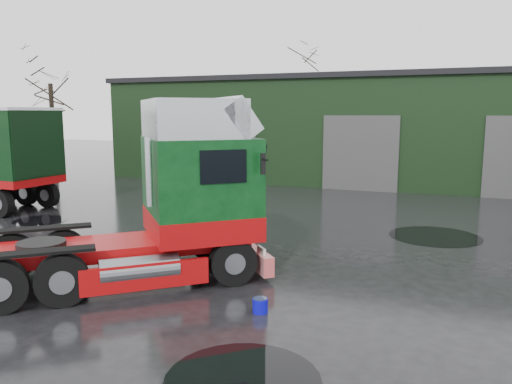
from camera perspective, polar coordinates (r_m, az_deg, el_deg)
ground at (r=14.96m, az=-5.58°, el=-7.02°), size 100.00×100.00×0.00m
warehouse at (r=33.11m, az=13.69°, el=7.08°), size 32.40×12.40×6.30m
hero_tractor at (r=12.44m, az=-15.56°, el=0.04°), size 7.46×7.13×4.51m
wash_bucket at (r=10.66m, az=0.48°, el=-12.85°), size 0.40×0.40×0.30m
tree_left at (r=34.22m, az=-22.29°, el=8.56°), size 4.40×4.40×8.50m
tree_back_a at (r=44.60m, az=5.25°, el=9.77°), size 4.40×4.40×9.50m
tree_back_b at (r=42.91m, az=26.38°, el=7.58°), size 4.40×4.40×7.50m
puddle_1 at (r=17.96m, az=19.77°, el=-4.78°), size 3.01×3.01×0.01m
puddle_3 at (r=8.33m, az=-1.53°, el=-20.61°), size 2.48×2.48×0.01m
puddle_4 at (r=21.10m, az=-23.46°, el=-3.00°), size 2.03×2.03×0.01m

